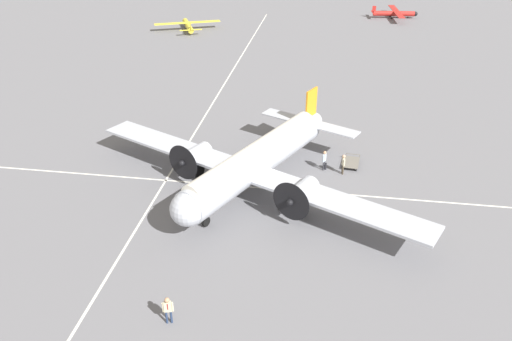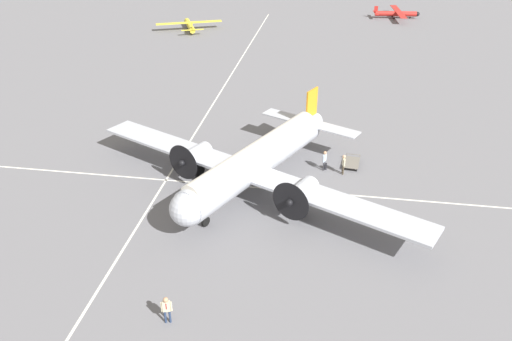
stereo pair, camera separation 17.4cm
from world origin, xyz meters
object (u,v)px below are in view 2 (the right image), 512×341
Objects in this scene: baggage_cart at (352,163)px; light_aircraft_distant at (397,13)px; crew_foreground at (166,307)px; light_aircraft_taxiing at (189,25)px; ramp_agent at (325,159)px; passenger_boarding at (344,162)px; suitcase_near_door at (326,166)px; airliner_main at (253,162)px.

light_aircraft_distant is at bearing 177.79° from baggage_cart.
light_aircraft_distant is at bearing -118.26° from crew_foreground.
light_aircraft_distant reaches higher than light_aircraft_taxiing.
light_aircraft_distant is (-56.60, 10.57, -0.18)m from ramp_agent.
passenger_boarding is 0.77× the size of baggage_cart.
suitcase_near_door is at bearing -125.26° from passenger_boarding.
light_aircraft_taxiing is (-41.78, -25.31, 0.56)m from baggage_cart.
passenger_boarding reaches higher than suitcase_near_door.
ramp_agent is at bearing -58.51° from baggage_cart.
baggage_cart is at bearing -131.94° from crew_foreground.
ramp_agent is at bearing -174.75° from light_aircraft_taxiing.
passenger_boarding is at bearing 65.54° from suitcase_near_door.
crew_foreground reaches higher than suitcase_near_door.
airliner_main is 50.19m from light_aircraft_taxiing.
light_aircraft_taxiing is (-60.48, -15.66, -0.22)m from crew_foreground.
passenger_boarding reaches higher than baggage_cart.
crew_foreground is 3.44× the size of suitcase_near_door.
light_aircraft_distant reaches higher than ramp_agent.
light_aircraft_taxiing is at bearing -151.43° from suitcase_near_door.
ramp_agent is (-0.44, -1.50, -0.01)m from passenger_boarding.
crew_foreground is 1.02× the size of passenger_boarding.
crew_foreground is at bearing 171.44° from light_aircraft_taxiing.
light_aircraft_taxiing reaches higher than ramp_agent.
passenger_boarding is 1.69m from suitcase_near_door.
light_aircraft_distant is (-74.25, 17.99, -0.21)m from crew_foreground.
ramp_agent is 2.58m from baggage_cart.
ramp_agent is 0.77× the size of baggage_cart.
baggage_cart reaches higher than suitcase_near_door.
crew_foreground reaches higher than ramp_agent.
light_aircraft_taxiing is at bearing -133.02° from airliner_main.
light_aircraft_distant is at bearing -168.50° from airliner_main.
baggage_cart is at bearing 150.57° from airliner_main.
airliner_main is at bearing 177.89° from light_aircraft_taxiing.
light_aircraft_distant is at bearing -172.72° from ramp_agent.
crew_foreground is at bearing -108.67° from light_aircraft_distant.
airliner_main reaches higher than suitcase_near_door.
passenger_boarding is at bearing -19.83° from baggage_cart.
passenger_boarding is 0.16× the size of light_aircraft_distant.
airliner_main is 15.44× the size of ramp_agent.
airliner_main is 2.56× the size of light_aircraft_taxiing.
crew_foreground is at bearing -38.20° from passenger_boarding.
passenger_boarding is 1.01× the size of ramp_agent.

